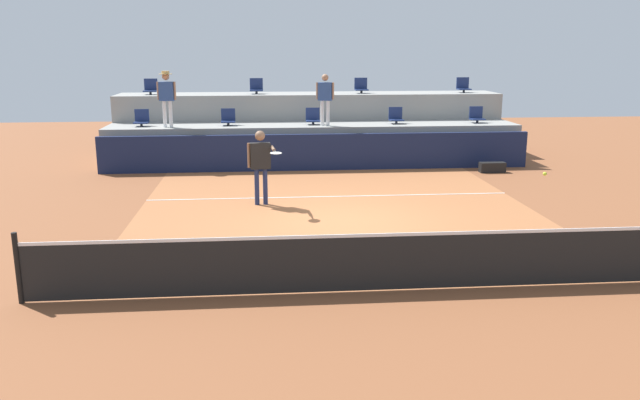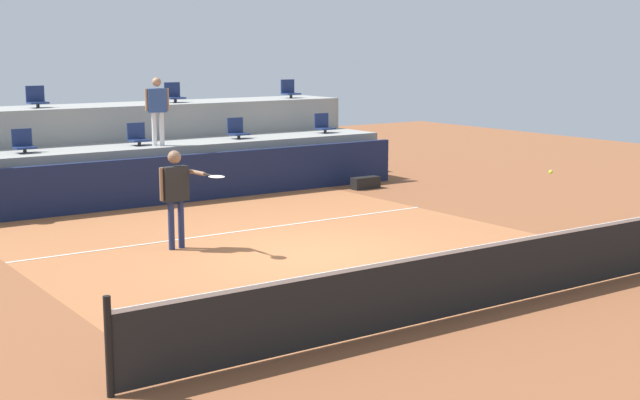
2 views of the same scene
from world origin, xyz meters
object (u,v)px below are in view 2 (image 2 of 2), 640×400
(spectator_in_white, at_px, (157,105))
(equipment_bag, at_px, (365,183))
(stadium_chair_lower_center, at_px, (138,136))
(stadium_chair_upper_right, at_px, (174,94))
(stadium_chair_lower_left, at_px, (23,143))
(stadium_chair_upper_far_right, at_px, (289,90))
(stadium_chair_lower_far_right, at_px, (323,125))
(tennis_player, at_px, (177,189))
(stadium_chair_lower_right, at_px, (237,130))
(stadium_chair_upper_left, at_px, (36,99))
(tennis_ball, at_px, (551,172))

(spectator_in_white, bearing_deg, equipment_bag, -19.01)
(stadium_chair_lower_center, height_order, stadium_chair_upper_right, stadium_chair_upper_right)
(stadium_chair_lower_left, bearing_deg, stadium_chair_upper_far_right, 12.55)
(stadium_chair_upper_far_right, bearing_deg, stadium_chair_lower_far_right, -92.32)
(stadium_chair_upper_right, distance_m, tennis_player, 8.20)
(stadium_chair_lower_right, bearing_deg, stadium_chair_upper_far_right, 33.33)
(stadium_chair_upper_left, xyz_separation_m, tennis_player, (0.13, -7.33, -1.23))
(stadium_chair_lower_far_right, xyz_separation_m, tennis_ball, (-1.95, -9.54, -0.02))
(tennis_ball, bearing_deg, spectator_in_white, 108.35)
(stadium_chair_upper_left, distance_m, stadium_chair_upper_far_right, 7.20)
(stadium_chair_lower_right, distance_m, spectator_in_white, 2.47)
(stadium_chair_lower_center, bearing_deg, tennis_ball, -70.45)
(stadium_chair_upper_far_right, bearing_deg, stadium_chair_upper_left, 180.00)
(stadium_chair_lower_right, xyz_separation_m, tennis_ball, (0.71, -9.54, -0.02))
(tennis_ball, bearing_deg, stadium_chair_upper_right, 97.91)
(stadium_chair_lower_left, height_order, stadium_chair_upper_right, stadium_chair_upper_right)
(spectator_in_white, bearing_deg, stadium_chair_lower_center, 132.36)
(stadium_chair_lower_center, bearing_deg, stadium_chair_upper_right, 44.79)
(stadium_chair_lower_center, relative_size, spectator_in_white, 0.33)
(stadium_chair_lower_center, xyz_separation_m, stadium_chair_lower_right, (2.68, 0.00, 0.00))
(stadium_chair_lower_left, bearing_deg, stadium_chair_lower_far_right, 0.00)
(stadium_chair_upper_left, relative_size, spectator_in_white, 0.33)
(tennis_player, bearing_deg, stadium_chair_lower_right, 51.91)
(stadium_chair_upper_left, distance_m, tennis_ball, 12.50)
(tennis_ball, bearing_deg, stadium_chair_lower_left, 122.41)
(tennis_player, bearing_deg, spectator_in_white, 68.72)
(stadium_chair_upper_far_right, bearing_deg, stadium_chair_upper_right, 180.00)
(equipment_bag, bearing_deg, tennis_ball, -103.65)
(tennis_player, relative_size, tennis_ball, 25.86)
(tennis_player, distance_m, spectator_in_white, 5.63)
(tennis_player, bearing_deg, stadium_chair_upper_right, 64.68)
(stadium_chair_upper_right, height_order, equipment_bag, stadium_chair_upper_right)
(stadium_chair_upper_left, distance_m, spectator_in_white, 3.05)
(stadium_chair_lower_far_right, distance_m, equipment_bag, 2.45)
(stadium_chair_lower_left, xyz_separation_m, tennis_player, (1.02, -5.53, -0.38))
(stadium_chair_upper_left, xyz_separation_m, tennis_ball, (5.17, -11.34, -0.87))
(stadium_chair_upper_right, bearing_deg, tennis_player, -115.32)
(stadium_chair_lower_center, xyz_separation_m, stadium_chair_lower_far_right, (5.34, 0.00, 0.00))
(stadium_chair_lower_far_right, xyz_separation_m, equipment_bag, (-0.14, -2.06, -1.31))
(stadium_chair_lower_right, height_order, tennis_player, stadium_chair_lower_right)
(stadium_chair_lower_far_right, distance_m, tennis_ball, 9.74)
(equipment_bag, bearing_deg, stadium_chair_lower_center, 158.44)
(stadium_chair_lower_right, xyz_separation_m, spectator_in_white, (-2.33, -0.38, 0.73))
(stadium_chair_upper_left, bearing_deg, tennis_ball, -65.51)
(stadium_chair_lower_far_right, height_order, equipment_bag, stadium_chair_lower_far_right)
(stadium_chair_upper_right, bearing_deg, stadium_chair_lower_far_right, -27.01)
(stadium_chair_upper_right, xyz_separation_m, equipment_bag, (3.39, -3.86, -2.16))
(stadium_chair_upper_left, bearing_deg, stadium_chair_upper_far_right, 0.00)
(stadium_chair_lower_left, bearing_deg, spectator_in_white, -7.24)
(stadium_chair_lower_left, relative_size, equipment_bag, 0.68)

